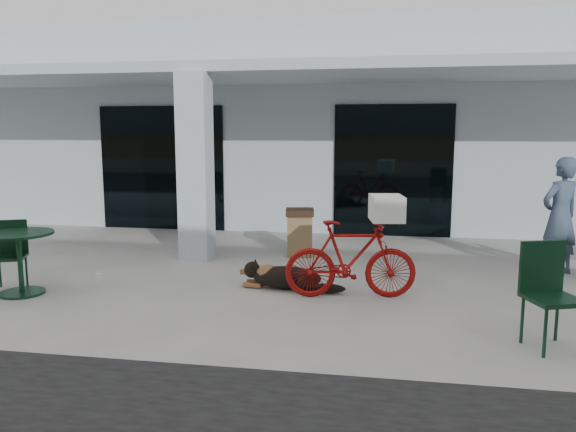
% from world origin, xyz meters
% --- Properties ---
extents(ground, '(80.00, 80.00, 0.00)m').
position_xyz_m(ground, '(0.00, 0.00, 0.00)').
color(ground, beige).
rests_on(ground, ground).
extents(building, '(22.00, 7.00, 4.50)m').
position_xyz_m(building, '(0.00, 8.50, 2.25)').
color(building, silver).
rests_on(building, ground).
extents(storefront_glass_left, '(2.80, 0.06, 2.70)m').
position_xyz_m(storefront_glass_left, '(-3.20, 4.98, 1.35)').
color(storefront_glass_left, black).
rests_on(storefront_glass_left, ground).
extents(storefront_glass_right, '(2.40, 0.06, 2.70)m').
position_xyz_m(storefront_glass_right, '(1.80, 4.98, 1.35)').
color(storefront_glass_right, black).
rests_on(storefront_glass_right, ground).
extents(column, '(0.50, 0.50, 3.12)m').
position_xyz_m(column, '(-1.50, 2.30, 1.56)').
color(column, silver).
rests_on(column, ground).
extents(overhang, '(22.00, 2.80, 0.18)m').
position_xyz_m(overhang, '(0.00, 3.60, 3.21)').
color(overhang, silver).
rests_on(overhang, column).
extents(bicycle, '(1.76, 0.73, 1.03)m').
position_xyz_m(bicycle, '(1.23, 0.42, 0.51)').
color(bicycle, maroon).
rests_on(bicycle, ground).
extents(laundry_basket, '(0.48, 0.60, 0.32)m').
position_xyz_m(laundry_basket, '(1.67, 0.49, 1.19)').
color(laundry_basket, white).
rests_on(laundry_basket, bicycle).
extents(dog, '(1.13, 0.45, 0.37)m').
position_xyz_m(dog, '(0.34, 0.66, 0.18)').
color(dog, black).
rests_on(dog, ground).
extents(cup_near_dog, '(0.09, 0.09, 0.11)m').
position_xyz_m(cup_near_dog, '(-2.45, 0.64, 0.05)').
color(cup_near_dog, white).
rests_on(cup_near_dog, ground).
extents(cafe_table_near, '(1.10, 1.10, 0.84)m').
position_xyz_m(cafe_table_near, '(-3.12, -0.17, 0.42)').
color(cafe_table_near, '#133821').
rests_on(cafe_table_near, ground).
extents(cafe_chair_near, '(0.57, 0.59, 0.95)m').
position_xyz_m(cafe_chair_near, '(-3.40, -0.01, 0.47)').
color(cafe_chair_near, '#133821').
rests_on(cafe_chair_near, ground).
extents(cafe_chair_far_a, '(0.62, 0.65, 1.06)m').
position_xyz_m(cafe_chair_far_a, '(3.31, -1.00, 0.53)').
color(cafe_chair_far_a, '#133821').
rests_on(cafe_chair_far_a, ground).
extents(person, '(0.78, 0.70, 1.79)m').
position_xyz_m(person, '(4.26, 2.20, 0.89)').
color(person, '#3B4C63').
rests_on(person, ground).
extents(trash_receptacle, '(0.55, 0.55, 0.82)m').
position_xyz_m(trash_receptacle, '(0.20, 2.80, 0.41)').
color(trash_receptacle, brown).
rests_on(trash_receptacle, ground).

